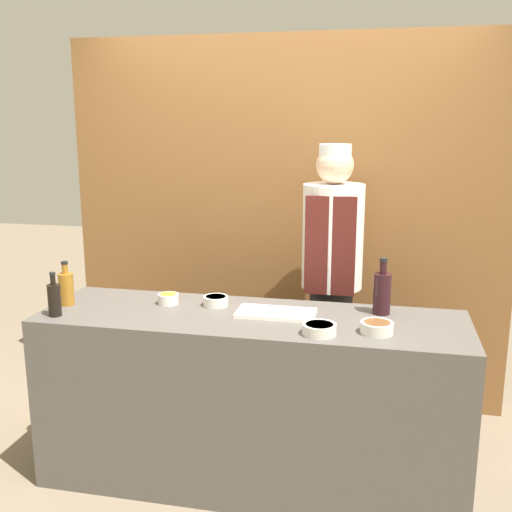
% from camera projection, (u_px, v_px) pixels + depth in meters
% --- Properties ---
extents(ground_plane, '(14.00, 14.00, 0.00)m').
position_uv_depth(ground_plane, '(251.00, 477.00, 3.21)').
color(ground_plane, '#756651').
extents(cabinet_wall, '(2.88, 0.18, 2.40)m').
position_uv_depth(cabinet_wall, '(286.00, 224.00, 3.99)').
color(cabinet_wall, brown).
rests_on(cabinet_wall, ground_plane).
extents(counter, '(2.16, 0.64, 0.91)m').
position_uv_depth(counter, '(251.00, 399.00, 3.11)').
color(counter, '#514C47').
rests_on(counter, ground_plane).
extents(sauce_bowl_yellow, '(0.11, 0.11, 0.05)m').
position_uv_depth(sauce_bowl_yellow, '(168.00, 298.00, 3.20)').
color(sauce_bowl_yellow, silver).
rests_on(sauce_bowl_yellow, counter).
extents(sauce_bowl_green, '(0.16, 0.16, 0.05)m').
position_uv_depth(sauce_bowl_green, '(319.00, 329.00, 2.74)').
color(sauce_bowl_green, silver).
rests_on(sauce_bowl_green, counter).
extents(sauce_bowl_red, '(0.13, 0.13, 0.05)m').
position_uv_depth(sauce_bowl_red, '(216.00, 300.00, 3.17)').
color(sauce_bowl_red, silver).
rests_on(sauce_bowl_red, counter).
extents(sauce_bowl_brown, '(0.15, 0.15, 0.05)m').
position_uv_depth(sauce_bowl_brown, '(377.00, 327.00, 2.76)').
color(sauce_bowl_brown, silver).
rests_on(sauce_bowl_brown, counter).
extents(cutting_board, '(0.40, 0.20, 0.02)m').
position_uv_depth(cutting_board, '(276.00, 313.00, 3.02)').
color(cutting_board, white).
rests_on(cutting_board, counter).
extents(bottle_wine, '(0.09, 0.09, 0.29)m').
position_uv_depth(bottle_wine, '(382.00, 292.00, 3.02)').
color(bottle_wine, black).
rests_on(bottle_wine, counter).
extents(bottle_amber, '(0.08, 0.08, 0.24)m').
position_uv_depth(bottle_amber, '(66.00, 288.00, 3.17)').
color(bottle_amber, '#9E661E').
rests_on(bottle_amber, counter).
extents(bottle_soy, '(0.06, 0.06, 0.23)m').
position_uv_depth(bottle_soy, '(54.00, 299.00, 2.99)').
color(bottle_soy, black).
rests_on(bottle_soy, counter).
extents(chef_center, '(0.36, 0.36, 1.74)m').
position_uv_depth(chef_center, '(332.00, 278.00, 3.58)').
color(chef_center, '#28282D').
rests_on(chef_center, ground_plane).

